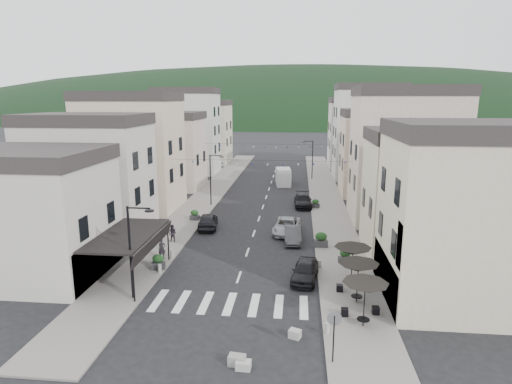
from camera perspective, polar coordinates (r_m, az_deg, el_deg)
ground at (r=25.28m, az=-4.27°, el=-16.69°), size 700.00×700.00×0.00m
sidewalk_left at (r=56.29m, az=-6.18°, el=-0.23°), size 4.00×76.00×0.12m
sidewalk_right at (r=55.22m, az=9.24°, el=-0.56°), size 4.00×76.00×0.12m
hill_backdrop at (r=322.00m, az=5.12°, el=10.14°), size 640.00×360.00×70.00m
boutique_building at (r=34.11m, az=-29.41°, el=-3.29°), size 12.00×8.00×8.00m
bistro_building at (r=28.73m, az=27.02°, el=-3.66°), size 10.00×8.00×10.00m
boutique_awning at (r=30.42m, az=-16.34°, el=-5.66°), size 3.77×7.50×3.28m
buildings_row_left at (r=62.60m, az=-11.54°, el=6.49°), size 10.20×54.16×14.00m
buildings_row_right at (r=59.57m, az=15.97°, el=6.17°), size 10.20×54.16×14.50m
cafe_terrace at (r=26.72m, az=13.48°, el=-9.76°), size 2.50×8.10×2.53m
streetlamp_left_near at (r=27.08m, az=-15.96°, el=-6.56°), size 1.70×0.56×6.00m
streetlamp_left_far at (r=49.49m, az=-5.79°, el=2.34°), size 1.70×0.56×6.00m
streetlamp_right_far at (r=66.32m, az=7.30°, el=4.85°), size 1.70×0.56×6.00m
traffic_sign at (r=21.04m, az=10.37°, el=-17.28°), size 0.70×0.07×2.70m
bollards at (r=29.97m, az=-2.44°, el=-10.92°), size 11.66×10.26×0.60m
bunting_near at (r=44.42m, az=0.52°, el=3.81°), size 19.00×0.28×0.62m
bunting_far at (r=60.24m, az=1.92°, el=6.06°), size 19.00×0.28×0.62m
parked_car_a at (r=30.06m, az=6.55°, el=-10.36°), size 2.16×4.23×1.38m
parked_car_b at (r=37.56m, az=4.93°, el=-5.67°), size 1.54×4.08×1.33m
parked_car_c at (r=39.92m, az=4.14°, el=-4.52°), size 2.72×5.13×1.37m
parked_car_d at (r=49.73m, az=6.29°, el=-1.15°), size 2.14×4.90×1.40m
parked_car_e at (r=41.54m, az=-6.44°, el=-3.81°), size 2.34×4.59×1.50m
delivery_van at (r=62.23m, az=3.64°, el=2.10°), size 2.51×5.26×2.44m
pedestrian_a at (r=34.08m, az=-12.44°, el=-7.39°), size 0.69×0.62×1.58m
pedestrian_b at (r=37.70m, az=-11.06°, el=-5.43°), size 0.87×0.75×1.53m
concrete_block_a at (r=21.57m, az=-2.55°, el=-21.50°), size 0.85×0.59×0.50m
concrete_block_b at (r=23.62m, az=5.20°, el=-18.33°), size 0.73×0.65×0.45m
concrete_block_c at (r=21.34m, az=-1.69°, el=-22.06°), size 0.72×0.53×0.40m
planter_la at (r=32.24m, az=-12.90°, el=-9.07°), size 1.07×0.73×1.09m
planter_lb at (r=44.17m, az=-8.19°, el=-3.04°), size 0.99×0.64×1.03m
planter_ra at (r=33.29m, az=11.79°, el=-8.38°), size 1.04×0.77×1.03m
planter_rb at (r=36.31m, az=8.66°, el=-6.30°), size 1.13×0.63×1.25m
planter_rc at (r=48.99m, az=7.93°, el=-1.53°), size 0.99×0.74×0.99m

